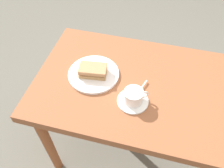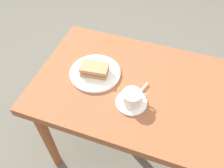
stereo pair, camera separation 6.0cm
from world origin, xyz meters
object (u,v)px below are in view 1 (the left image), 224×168
object	(u,v)px
coffee_cup	(133,96)
coffee_saucer	(132,101)
sandwich_plate	(93,74)
sandwich_front	(93,71)
spoon	(141,89)
dining_table	(136,95)

from	to	relation	value
coffee_cup	coffee_saucer	bearing A→B (deg)	24.42
sandwich_plate	coffee_cup	distance (m)	0.26
coffee_saucer	sandwich_plate	bearing A→B (deg)	-26.46
sandwich_plate	coffee_saucer	size ratio (longest dim) A/B	1.78
sandwich_front	spoon	xyz separation A→B (m)	(-0.26, 0.04, -0.03)
coffee_cup	spoon	size ratio (longest dim) A/B	1.19
sandwich_front	coffee_cup	size ratio (longest dim) A/B	1.28
spoon	sandwich_plate	bearing A→B (deg)	-8.50
dining_table	coffee_saucer	xyz separation A→B (m)	(0.00, 0.12, 0.10)
coffee_saucer	spoon	xyz separation A→B (m)	(-0.03, -0.08, 0.01)
sandwich_front	coffee_cup	bearing A→B (deg)	154.31
coffee_cup	dining_table	bearing A→B (deg)	-90.07
coffee_saucer	spoon	distance (m)	0.08
dining_table	spoon	bearing A→B (deg)	119.66
sandwich_plate	sandwich_front	world-z (taller)	sandwich_front
sandwich_front	spoon	distance (m)	0.26
sandwich_front	coffee_saucer	world-z (taller)	sandwich_front
coffee_saucer	coffee_cup	xyz separation A→B (m)	(-0.00, -0.00, 0.04)
coffee_cup	spoon	distance (m)	0.09
dining_table	coffee_cup	bearing A→B (deg)	89.93
dining_table	sandwich_front	size ratio (longest dim) A/B	7.05
dining_table	sandwich_plate	xyz separation A→B (m)	(0.23, 0.00, 0.11)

